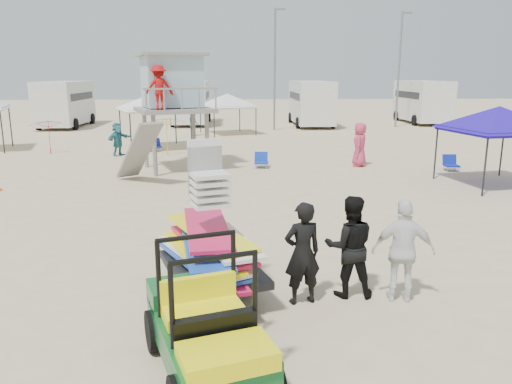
{
  "coord_description": "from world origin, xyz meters",
  "views": [
    {
      "loc": [
        -0.04,
        -7.4,
        3.77
      ],
      "look_at": [
        0.5,
        3.0,
        1.3
      ],
      "focal_mm": 35.0,
      "sensor_mm": 36.0,
      "label": 1
    }
  ],
  "objects_px": {
    "surf_trailer": "(211,243)",
    "canopy_blue": "(499,110)",
    "man_left": "(302,253)",
    "lifeguard_tower": "(172,86)",
    "utility_cart": "(204,318)"
  },
  "relations": [
    {
      "from": "surf_trailer",
      "to": "canopy_blue",
      "type": "relative_size",
      "value": 0.83
    },
    {
      "from": "man_left",
      "to": "lifeguard_tower",
      "type": "bearing_deg",
      "value": -88.96
    },
    {
      "from": "utility_cart",
      "to": "surf_trailer",
      "type": "xyz_separation_m",
      "value": [
        0.0,
        2.33,
        0.18
      ]
    },
    {
      "from": "utility_cart",
      "to": "canopy_blue",
      "type": "bearing_deg",
      "value": 48.91
    },
    {
      "from": "utility_cart",
      "to": "surf_trailer",
      "type": "distance_m",
      "value": 2.34
    },
    {
      "from": "man_left",
      "to": "lifeguard_tower",
      "type": "xyz_separation_m",
      "value": [
        -3.45,
        12.34,
        2.44
      ]
    },
    {
      "from": "utility_cart",
      "to": "man_left",
      "type": "bearing_deg",
      "value": 53.21
    },
    {
      "from": "surf_trailer",
      "to": "man_left",
      "type": "distance_m",
      "value": 1.55
    },
    {
      "from": "utility_cart",
      "to": "surf_trailer",
      "type": "relative_size",
      "value": 0.9
    },
    {
      "from": "surf_trailer",
      "to": "canopy_blue",
      "type": "xyz_separation_m",
      "value": [
        9.42,
        8.47,
        1.59
      ]
    },
    {
      "from": "surf_trailer",
      "to": "canopy_blue",
      "type": "distance_m",
      "value": 12.77
    },
    {
      "from": "surf_trailer",
      "to": "canopy_blue",
      "type": "bearing_deg",
      "value": 41.97
    },
    {
      "from": "utility_cart",
      "to": "canopy_blue",
      "type": "relative_size",
      "value": 0.75
    },
    {
      "from": "utility_cart",
      "to": "surf_trailer",
      "type": "bearing_deg",
      "value": 89.92
    },
    {
      "from": "canopy_blue",
      "to": "lifeguard_tower",
      "type": "bearing_deg",
      "value": 162.54
    }
  ]
}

